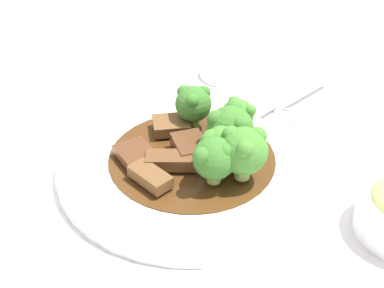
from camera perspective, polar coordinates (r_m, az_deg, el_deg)
The scene contains 16 objects.
ground_plane at distance 0.63m, azimuth 0.00°, elevation -2.52°, with size 4.00×4.00×0.00m, color silver.
main_plate at distance 0.62m, azimuth 0.00°, elevation -1.80°, with size 0.31×0.31×0.02m.
beef_strip_0 at distance 0.60m, azimuth -2.20°, elevation -1.76°, with size 0.06×0.05×0.01m.
beef_strip_1 at distance 0.66m, azimuth -2.22°, elevation 2.04°, with size 0.05×0.05×0.01m.
beef_strip_2 at distance 0.62m, azimuth 0.14°, elevation -0.19°, with size 0.04×0.05×0.02m.
beef_strip_3 at distance 0.58m, azimuth -4.48°, elevation -3.49°, with size 0.04×0.05×0.01m.
beef_strip_4 at distance 0.61m, azimuth -5.87°, elevation -1.24°, with size 0.04×0.06×0.01m.
broccoli_floret_0 at distance 0.65m, azimuth 0.15°, elevation 4.39°, with size 0.04×0.04×0.05m.
broccoli_floret_1 at distance 0.58m, azimuth 3.24°, elevation 0.01°, with size 0.04×0.04×0.05m.
broccoli_floret_2 at distance 0.56m, azimuth 2.01°, elevation -1.54°, with size 0.05×0.05×0.05m.
broccoli_floret_3 at distance 0.57m, azimuth 5.55°, elevation -0.63°, with size 0.05×0.05×0.06m.
broccoli_floret_4 at distance 0.60m, azimuth 4.10°, elevation 1.69°, with size 0.05×0.05×0.06m.
broccoli_floret_5 at distance 0.64m, azimuth 4.85°, elevation 3.13°, with size 0.04×0.04×0.05m.
serving_spoon at distance 0.67m, azimuth 5.94°, elevation 2.68°, with size 0.23×0.10×0.01m.
sauce_dish at distance 0.82m, azimuth 3.54°, elevation 7.71°, with size 0.08×0.08×0.01m.
paper_napkin at distance 0.79m, azimuth 11.03°, elevation 5.57°, with size 0.13×0.10×0.01m.
Camera 1 is at (-0.22, -0.45, 0.39)m, focal length 50.00 mm.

